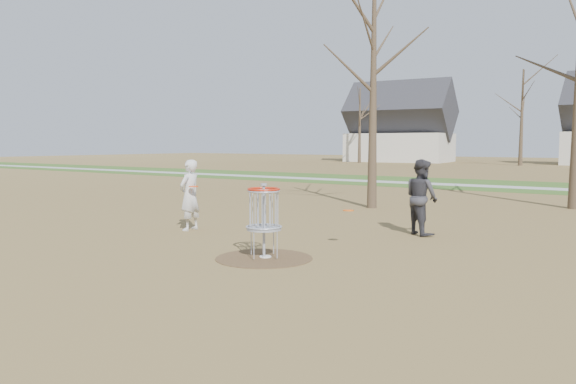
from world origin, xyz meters
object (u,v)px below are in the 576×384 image
at_px(player_standing, 190,195).
at_px(player_throwing, 421,197).
at_px(disc_grounded, 265,257).
at_px(disc_golf_basket, 264,209).

bearing_deg(player_standing, player_throwing, 113.42).
height_order(player_standing, player_throwing, player_throwing).
height_order(player_throwing, disc_grounded, player_throwing).
xyz_separation_m(player_standing, disc_golf_basket, (3.52, -1.65, 0.05)).
bearing_deg(player_throwing, disc_golf_basket, 105.42).
bearing_deg(disc_golf_basket, disc_grounded, 104.50).
relative_size(disc_grounded, disc_golf_basket, 0.16).
xyz_separation_m(player_standing, player_throwing, (4.88, 2.59, 0.02)).
bearing_deg(player_throwing, disc_grounded, 104.97).
distance_m(player_standing, player_throwing, 5.53).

